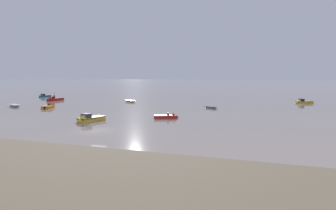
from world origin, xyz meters
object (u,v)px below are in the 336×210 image
at_px(rowboat_moored_2, 211,108).
at_px(channel_buoy, 54,97).
at_px(motorboat_moored_1, 169,117).
at_px(rowboat_moored_1, 15,106).
at_px(motorboat_moored_5, 43,96).
at_px(motorboat_moored_2, 49,107).
at_px(motorboat_moored_3, 302,102).
at_px(motorboat_moored_4, 88,120).
at_px(motorboat_moored_0, 53,100).
at_px(rowboat_moored_3, 130,101).

relative_size(rowboat_moored_2, channel_buoy, 1.56).
distance_m(motorboat_moored_1, rowboat_moored_1, 42.55).
xyz_separation_m(motorboat_moored_1, motorboat_moored_5, (-57.26, 32.65, 0.05)).
height_order(motorboat_moored_2, channel_buoy, channel_buoy).
relative_size(motorboat_moored_3, motorboat_moored_5, 1.08).
bearing_deg(motorboat_moored_3, rowboat_moored_2, 11.68).
xyz_separation_m(motorboat_moored_3, motorboat_moored_4, (-38.10, -45.00, 0.03)).
bearing_deg(motorboat_moored_0, motorboat_moored_4, 55.39).
relative_size(motorboat_moored_2, rowboat_moored_3, 1.22).
xyz_separation_m(motorboat_moored_1, motorboat_moored_2, (-32.27, 6.55, 0.02)).
height_order(motorboat_moored_5, rowboat_moored_3, motorboat_moored_5).
bearing_deg(rowboat_moored_3, motorboat_moored_2, -86.62).
distance_m(motorboat_moored_0, motorboat_moored_2, 19.50).
bearing_deg(motorboat_moored_1, rowboat_moored_1, 148.01).
bearing_deg(motorboat_moored_4, motorboat_moored_2, -108.79).
height_order(motorboat_moored_3, rowboat_moored_2, motorboat_moored_3).
xyz_separation_m(motorboat_moored_1, channel_buoy, (-50.40, 29.98, 0.25)).
height_order(motorboat_moored_5, rowboat_moored_2, motorboat_moored_5).
height_order(motorboat_moored_4, rowboat_moored_3, motorboat_moored_4).
xyz_separation_m(rowboat_moored_2, channel_buoy, (-54.96, 12.28, 0.31)).
height_order(motorboat_moored_4, rowboat_moored_1, motorboat_moored_4).
xyz_separation_m(motorboat_moored_2, rowboat_moored_3, (11.82, 19.60, -0.05)).
distance_m(motorboat_moored_2, motorboat_moored_3, 66.03).
bearing_deg(motorboat_moored_5, rowboat_moored_3, 91.09).
bearing_deg(motorboat_moored_5, motorboat_moored_1, 71.42).
height_order(rowboat_moored_1, rowboat_moored_3, rowboat_moored_1).
relative_size(motorboat_moored_4, channel_buoy, 2.54).
bearing_deg(motorboat_moored_0, rowboat_moored_1, 15.38).
relative_size(motorboat_moored_4, rowboat_moored_2, 1.63).
bearing_deg(rowboat_moored_2, motorboat_moored_0, -150.55).
relative_size(motorboat_moored_0, motorboat_moored_1, 1.27).
xyz_separation_m(motorboat_moored_2, rowboat_moored_2, (36.84, 11.15, -0.08)).
distance_m(motorboat_moored_3, motorboat_moored_4, 58.96).
distance_m(motorboat_moored_1, motorboat_moored_3, 45.38).
height_order(motorboat_moored_0, motorboat_moored_2, motorboat_moored_0).
xyz_separation_m(motorboat_moored_0, motorboat_moored_4, (32.43, -30.04, 0.04)).
xyz_separation_m(motorboat_moored_3, channel_buoy, (-76.74, -6.96, 0.17)).
bearing_deg(motorboat_moored_0, motorboat_moored_3, 110.17).
relative_size(rowboat_moored_3, channel_buoy, 1.88).
relative_size(motorboat_moored_2, rowboat_moored_2, 1.47).
bearing_deg(motorboat_moored_5, rowboat_moored_2, 87.52).
bearing_deg(motorboat_moored_2, channel_buoy, 16.90).
bearing_deg(channel_buoy, motorboat_moored_0, -52.09).
bearing_deg(motorboat_moored_3, motorboat_moored_2, -2.38).
distance_m(motorboat_moored_1, motorboat_moored_5, 65.91).
xyz_separation_m(motorboat_moored_0, rowboat_moored_1, (2.03, -16.13, -0.08)).
bearing_deg(rowboat_moored_1, motorboat_moored_3, -130.92).
relative_size(motorboat_moored_3, rowboat_moored_3, 1.20).
xyz_separation_m(motorboat_moored_2, motorboat_moored_5, (-24.98, 26.10, 0.03)).
bearing_deg(rowboat_moored_1, motorboat_moored_4, -179.92).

